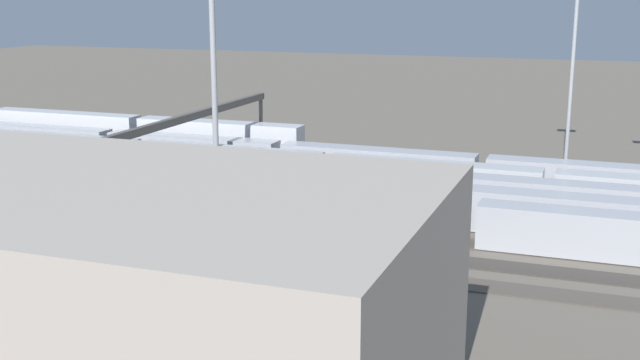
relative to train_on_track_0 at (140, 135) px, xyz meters
The scene contains 18 objects.
ground_plane 37.46m from the train_on_track_0, 152.07° to the left, with size 400.00×400.00×0.00m, color #60594F.
track_bed_0 33.12m from the train_on_track_0, behind, with size 140.00×2.80×0.12m, color #4C443D.
track_bed_1 33.49m from the train_on_track_0, behind, with size 140.00×2.80×0.12m, color #3D3833.
track_bed_2 34.59m from the train_on_track_0, 163.15° to the left, with size 140.00×2.80×0.12m, color #4C443D.
track_bed_3 36.35m from the train_on_track_0, 155.57° to the left, with size 140.00×2.80×0.12m, color #3D3833.
track_bed_4 38.69m from the train_on_track_0, 148.79° to the left, with size 140.00×2.80×0.12m, color #3D3833.
track_bed_5 41.49m from the train_on_track_0, 142.87° to the left, with size 140.00×2.80×0.12m, color #4C443D.
track_bed_6 44.68m from the train_on_track_0, 137.74° to the left, with size 140.00×2.80×0.12m, color #3D3833.
track_bed_7 48.18m from the train_on_track_0, 133.33° to the left, with size 140.00×2.80×0.12m, color #4C443D.
train_on_track_0 is the anchor object (origin of this frame).
train_on_track_5 44.87m from the train_on_track_0, 146.14° to the left, with size 71.40×3.00×3.80m.
train_on_track_4 45.93m from the train_on_track_0, 154.19° to the left, with size 95.60×3.00×3.80m.
train_on_track_3 44.14m from the train_on_track_0, 160.13° to the left, with size 90.60×3.00×4.40m.
train_on_track_1 35.38m from the train_on_track_0, behind, with size 119.80×3.06×3.80m.
train_on_track_2 30.84m from the train_on_track_0, 161.08° to the left, with size 139.00×3.00×4.40m.
light_mast_0 58.04m from the train_on_track_0, behind, with size 2.80×0.70×30.42m.
light_mast_1 50.76m from the train_on_track_0, 129.69° to the left, with size 2.80×0.70×23.22m.
signal_gantry 25.06m from the train_on_track_0, 134.50° to the left, with size 0.70×40.00×8.80m.
Camera 1 is at (-26.79, 74.59, 21.56)m, focal length 44.74 mm.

